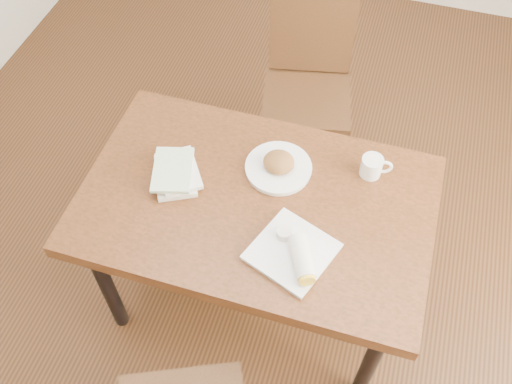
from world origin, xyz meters
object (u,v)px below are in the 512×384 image
(chair_far, at_px, (308,76))
(plate_burrito, at_px, (295,254))
(plate_scone, at_px, (279,166))
(book_stack, at_px, (176,173))
(coffee_mug, at_px, (373,166))
(table, at_px, (256,213))

(chair_far, xyz_separation_m, plate_burrito, (0.21, -1.11, 0.23))
(plate_scone, bearing_deg, book_stack, -157.94)
(coffee_mug, xyz_separation_m, plate_burrito, (-0.18, -0.44, -0.02))
(plate_scone, bearing_deg, coffee_mug, 14.47)
(table, height_order, book_stack, book_stack)
(table, distance_m, coffee_mug, 0.47)
(plate_burrito, height_order, book_stack, plate_burrito)
(plate_burrito, bearing_deg, table, 135.69)
(plate_scone, bearing_deg, chair_far, 94.16)
(plate_scone, xyz_separation_m, plate_burrito, (0.16, -0.35, 0.00))
(plate_burrito, bearing_deg, plate_scone, 113.94)
(chair_far, relative_size, plate_scone, 3.77)
(plate_scone, relative_size, plate_burrito, 0.78)
(chair_far, bearing_deg, plate_scone, -85.84)
(chair_far, xyz_separation_m, coffee_mug, (0.39, -0.68, 0.24))
(book_stack, bearing_deg, plate_burrito, -21.85)
(plate_scone, bearing_deg, table, -104.20)
(table, xyz_separation_m, coffee_mug, (0.38, 0.25, 0.12))
(table, relative_size, plate_scone, 5.08)
(coffee_mug, distance_m, book_stack, 0.73)
(table, distance_m, book_stack, 0.33)
(table, relative_size, book_stack, 4.96)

